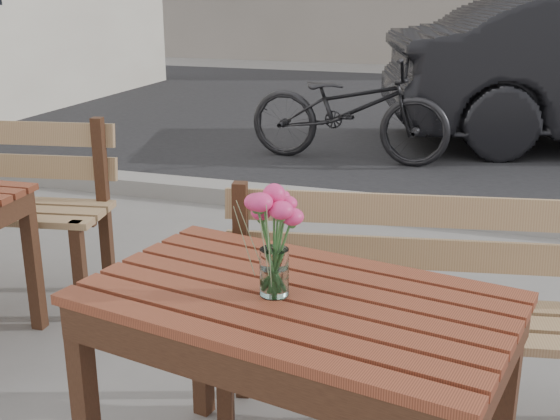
# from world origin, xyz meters

# --- Properties ---
(street) EXTENTS (30.00, 8.12, 0.12)m
(street) POSITION_xyz_m (0.00, 5.06, 0.03)
(street) COLOR black
(street) RESTS_ON ground
(main_table) EXTENTS (1.26, 0.88, 0.71)m
(main_table) POSITION_xyz_m (-0.08, 0.10, 0.60)
(main_table) COLOR #5B2818
(main_table) RESTS_ON ground
(main_bench) EXTENTS (1.46, 0.67, 0.87)m
(main_bench) POSITION_xyz_m (0.20, 0.68, 0.53)
(main_bench) COLOR #93704C
(main_bench) RESTS_ON ground
(main_vase) EXTENTS (0.17, 0.17, 0.31)m
(main_vase) POSITION_xyz_m (-0.13, 0.08, 0.91)
(main_vase) COLOR white
(main_vase) RESTS_ON main_table
(bicycle) EXTENTS (1.81, 0.68, 0.94)m
(bicycle) POSITION_xyz_m (-0.91, 4.47, 0.47)
(bicycle) COLOR black
(bicycle) RESTS_ON ground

